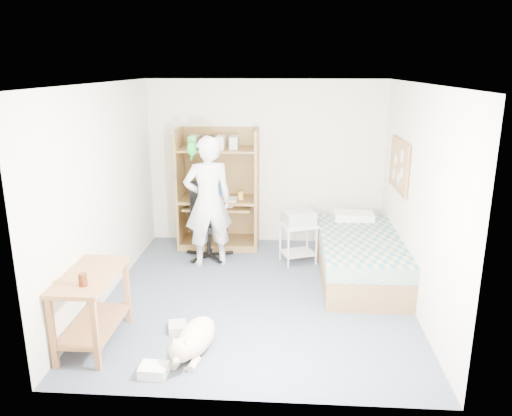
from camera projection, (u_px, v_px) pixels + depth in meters
The scene contains 21 objects.
floor at pixel (257, 295), 6.07m from camera, with size 4.00×4.00×0.00m, color #444C5D.
wall_back at pixel (266, 163), 7.64m from camera, with size 3.60×0.02×2.50m, color white.
wall_right at pixel (417, 198), 5.61m from camera, with size 0.02×4.00×2.50m, color white.
wall_left at pixel (104, 193), 5.84m from camera, with size 0.02×4.00×2.50m, color white.
ceiling at pixel (257, 83), 5.38m from camera, with size 3.60×4.00×0.02m, color white.
computer_hutch at pixel (219, 193), 7.55m from camera, with size 1.20×0.63×1.80m.
bed at pixel (360, 257), 6.50m from camera, with size 1.02×2.02×0.66m.
side_desk at pixel (92, 298), 4.88m from camera, with size 0.50×1.00×0.75m.
corkboard at pixel (399, 165), 6.42m from camera, with size 0.04×0.94×0.66m.
office_chair at pixel (208, 231), 7.21m from camera, with size 0.62×0.63×1.09m.
person at pixel (208, 202), 6.77m from camera, with size 0.66×0.43×1.81m, color silver.
parrot at pixel (192, 147), 6.59m from camera, with size 0.13×0.23×0.37m.
dog at pixel (194, 339), 4.79m from camera, with size 0.43×0.96×0.36m.
printer_cart at pixel (298, 237), 6.98m from camera, with size 0.58×0.53×0.57m.
printer at pixel (299, 218), 6.90m from camera, with size 0.42×0.32×0.18m, color #AAA9A5.
crt_monitor at pixel (212, 185), 7.53m from camera, with size 0.43×0.45×0.36m.
keyboard at pixel (218, 206), 7.44m from camera, with size 0.45×0.16×0.03m, color beige.
pencil_cup at pixel (241, 195), 7.45m from camera, with size 0.08×0.08×0.12m, color gold.
drink_glass at pixel (83, 280), 4.54m from camera, with size 0.08×0.08×0.12m, color #431C0A.
floor_box_a at pixel (154, 370), 4.48m from camera, with size 0.25×0.20×0.10m, color white.
floor_box_b at pixel (177, 327), 5.24m from camera, with size 0.18×0.22×0.08m, color beige.
Camera 1 is at (0.36, -5.53, 2.69)m, focal length 35.00 mm.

